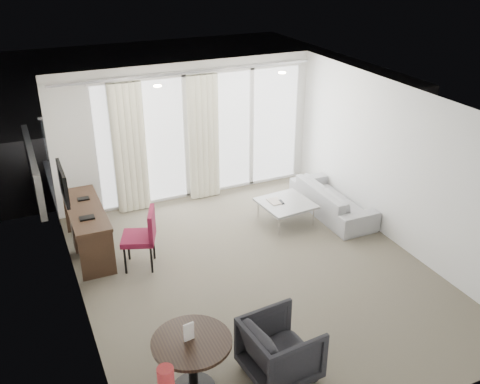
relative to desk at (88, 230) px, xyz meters
name	(u,v)px	position (x,y,z in m)	size (l,w,h in m)	color
floor	(256,273)	(2.17, -1.65, -0.39)	(5.00, 6.00, 0.00)	brown
ceiling	(259,106)	(2.17, -1.65, 2.21)	(5.00, 6.00, 0.00)	white
wall_left	(75,232)	(-0.33, -1.65, 0.91)	(0.00, 6.00, 2.60)	silver
wall_right	(400,168)	(4.67, -1.65, 0.91)	(0.00, 6.00, 2.60)	silver
wall_front	(395,323)	(2.17, -4.65, 0.91)	(5.00, 0.00, 2.60)	silver
window_panel	(203,135)	(2.47, 1.34, 0.81)	(4.00, 0.02, 2.38)	white
window_frame	(203,135)	(2.47, 1.32, 0.81)	(4.10, 0.06, 2.44)	white
curtain_left	(130,149)	(1.02, 1.17, 0.81)	(0.60, 0.20, 2.38)	#E9E5C5
curtain_right	(204,138)	(2.42, 1.17, 0.81)	(0.60, 0.20, 2.38)	#E9E5C5
curtain_track	(188,72)	(2.17, 1.17, 2.06)	(4.80, 0.04, 0.04)	#B2B2B7
downlight_a	(157,86)	(1.27, -0.05, 2.20)	(0.12, 0.12, 0.02)	#FFE0B2
downlight_b	(282,73)	(3.37, -0.05, 2.20)	(0.12, 0.12, 0.02)	#FFE0B2
desk	(88,230)	(0.00, 0.00, 0.00)	(0.53, 1.68, 0.79)	#302015
tv	(63,183)	(-0.28, -0.20, 0.96)	(0.05, 0.80, 0.50)	black
desk_chair	(138,239)	(0.63, -0.73, 0.08)	(0.52, 0.49, 0.96)	maroon
round_table	(193,365)	(0.54, -3.43, -0.04)	(0.88, 0.88, 0.70)	black
menu_card	(189,338)	(0.52, -3.41, 0.33)	(0.12, 0.02, 0.22)	white
tub_armchair	(280,349)	(1.54, -3.61, -0.03)	(0.77, 0.79, 0.72)	black
coffee_table	(285,212)	(3.35, -0.40, -0.20)	(0.86, 0.86, 0.39)	gray
remote	(281,204)	(3.27, -0.37, -0.03)	(0.05, 0.16, 0.02)	black
magazine	(275,203)	(3.19, -0.30, -0.03)	(0.20, 0.26, 0.01)	gray
sofa	(332,200)	(4.28, -0.46, -0.12)	(1.90, 0.74, 0.55)	gray
terrace_slab	(181,168)	(2.47, 2.85, -0.45)	(5.60, 3.00, 0.12)	#4D4D50
rattan_chair_a	(196,149)	(2.78, 2.65, 0.01)	(0.55, 0.55, 0.81)	#4C2E1D
rattan_chair_b	(226,134)	(3.69, 3.16, 0.06)	(0.62, 0.62, 0.91)	#4C2E1D
rattan_table	(242,156)	(3.64, 2.14, -0.12)	(0.56, 0.56, 0.56)	#4C2E1D
balustrade	(161,125)	(2.47, 4.30, 0.11)	(5.50, 0.06, 1.05)	#B2B2B7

